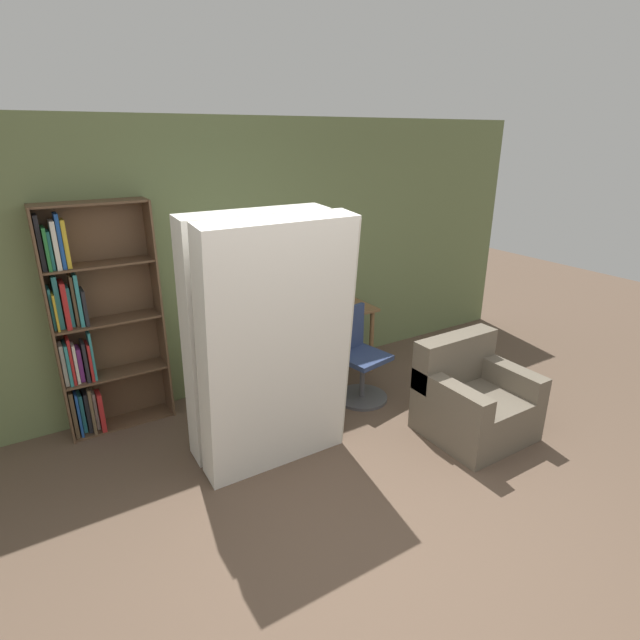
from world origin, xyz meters
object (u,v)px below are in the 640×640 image
object	(u,v)px
mattress_far	(258,335)
armchair	(472,399)
mattress_near	(278,350)
monitor	(314,286)
office_chair	(359,363)
bookshelf	(93,326)

from	to	relation	value
mattress_far	armchair	world-z (taller)	mattress_far
mattress_near	mattress_far	size ratio (longest dim) A/B	1.00
monitor	armchair	distance (m)	2.01
office_chair	armchair	xyz separation A→B (m)	(0.49, -1.04, -0.06)
mattress_far	office_chair	bearing A→B (deg)	10.18
bookshelf	monitor	bearing A→B (deg)	-0.49
armchair	bookshelf	bearing A→B (deg)	146.38
armchair	mattress_far	bearing A→B (deg)	153.78
monitor	mattress_far	xyz separation A→B (m)	(-1.14, -0.99, 0.01)
monitor	mattress_near	xyz separation A→B (m)	(-1.14, -1.35, 0.02)
office_chair	bookshelf	xyz separation A→B (m)	(-2.27, 0.80, 0.60)
mattress_far	armchair	bearing A→B (deg)	-26.22
mattress_far	mattress_near	bearing A→B (deg)	-90.00
bookshelf	mattress_near	world-z (taller)	bookshelf
office_chair	monitor	bearing A→B (deg)	93.29
monitor	office_chair	world-z (taller)	monitor
armchair	monitor	bearing A→B (deg)	106.48
bookshelf	armchair	xyz separation A→B (m)	(2.76, -1.84, -0.67)
mattress_near	mattress_far	distance (m)	0.35
office_chair	bookshelf	world-z (taller)	bookshelf
office_chair	mattress_far	world-z (taller)	mattress_far
monitor	mattress_near	bearing A→B (deg)	-130.09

